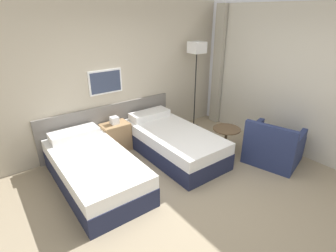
{
  "coord_description": "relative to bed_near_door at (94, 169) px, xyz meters",
  "views": [
    {
      "loc": [
        -2.15,
        -2.18,
        2.49
      ],
      "look_at": [
        0.35,
        1.16,
        0.65
      ],
      "focal_mm": 28.0,
      "sensor_mm": 36.0,
      "label": 1
    }
  ],
  "objects": [
    {
      "name": "ground_plane",
      "position": [
        1.01,
        -1.24,
        -0.26
      ],
      "size": [
        16.0,
        16.0,
        0.0
      ],
      "primitive_type": "plane",
      "color": "gray"
    },
    {
      "name": "wall_headboard",
      "position": [
        1.0,
        1.07,
        1.04
      ],
      "size": [
        10.0,
        0.1,
        2.7
      ],
      "color": "#B7AD99",
      "rests_on": "ground_plane"
    },
    {
      "name": "wall_window",
      "position": [
        3.47,
        -1.24,
        1.08
      ],
      "size": [
        0.21,
        4.79,
        2.7
      ],
      "color": "white",
      "rests_on": "ground_plane"
    },
    {
      "name": "bed_near_door",
      "position": [
        0.0,
        0.0,
        0.0
      ],
      "size": [
        1.01,
        2.04,
        0.63
      ],
      "color": "#1E233D",
      "rests_on": "ground_plane"
    },
    {
      "name": "bed_near_window",
      "position": [
        1.53,
        0.0,
        0.0
      ],
      "size": [
        1.01,
        2.04,
        0.63
      ],
      "color": "#1E233D",
      "rests_on": "ground_plane"
    },
    {
      "name": "nightstand",
      "position": [
        0.77,
        0.79,
        0.02
      ],
      "size": [
        0.51,
        0.35,
        0.69
      ],
      "color": "#9E7A51",
      "rests_on": "ground_plane"
    },
    {
      "name": "floor_lamp",
      "position": [
        2.7,
        0.7,
        1.41
      ],
      "size": [
        0.3,
        0.3,
        1.91
      ],
      "color": "black",
      "rests_on": "ground_plane"
    },
    {
      "name": "side_table",
      "position": [
        2.34,
        -0.57,
        0.11
      ],
      "size": [
        0.5,
        0.5,
        0.52
      ],
      "color": "brown",
      "rests_on": "ground_plane"
    },
    {
      "name": "armchair",
      "position": [
        2.81,
        -1.27,
        0.01
      ],
      "size": [
        1.01,
        1.03,
        0.8
      ],
      "rotation": [
        0.0,
        0.0,
        1.83
      ],
      "color": "navy",
      "rests_on": "ground_plane"
    }
  ]
}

